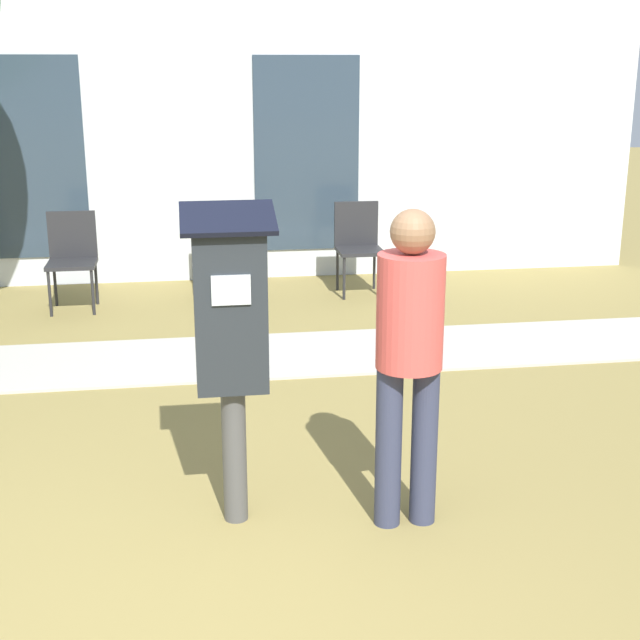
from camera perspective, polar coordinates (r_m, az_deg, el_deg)
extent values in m
plane|color=olive|center=(3.91, -9.27, -18.59)|extent=(40.00, 40.00, 0.00)
cube|color=#B7B2A8|center=(6.98, -9.20, -2.53)|extent=(12.00, 1.10, 0.02)
cube|color=silver|center=(9.45, -9.61, 12.15)|extent=(10.00, 0.24, 3.20)
cube|color=#2D3D4C|center=(9.46, -18.15, 9.77)|extent=(1.10, 0.02, 2.00)
cube|color=#2D3D4C|center=(9.43, -0.85, 10.53)|extent=(1.10, 0.02, 2.00)
cylinder|color=#4C4C4C|center=(4.48, -5.49, -8.57)|extent=(0.12, 0.12, 0.70)
cube|color=#23282D|center=(4.22, -5.76, 0.72)|extent=(0.34, 0.22, 0.80)
cube|color=silver|center=(4.08, -5.72, 1.91)|extent=(0.18, 0.01, 0.14)
cube|color=black|center=(4.13, -5.93, 6.50)|extent=(0.44, 0.31, 0.12)
cylinder|color=#333851|center=(4.40, 4.41, -8.14)|extent=(0.13, 0.13, 0.82)
cylinder|color=#333851|center=(4.45, 6.69, -7.96)|extent=(0.13, 0.13, 0.82)
cylinder|color=#D14C47|center=(4.19, 5.80, 0.53)|extent=(0.32, 0.32, 0.55)
sphere|color=#8C6647|center=(4.11, 5.95, 5.64)|extent=(0.21, 0.21, 0.21)
cylinder|color=#262628|center=(8.41, -16.91, 1.60)|extent=(0.03, 0.03, 0.42)
cylinder|color=#262628|center=(8.36, -14.34, 1.72)|extent=(0.03, 0.03, 0.42)
cylinder|color=#262628|center=(8.78, -16.59, 2.22)|extent=(0.03, 0.03, 0.42)
cylinder|color=#262628|center=(8.73, -14.12, 2.33)|extent=(0.03, 0.03, 0.42)
cube|color=#262628|center=(8.52, -15.60, 3.47)|extent=(0.44, 0.44, 0.04)
cube|color=#262628|center=(8.67, -15.58, 5.29)|extent=(0.44, 0.04, 0.44)
cylinder|color=#262628|center=(8.57, -7.59, 2.44)|extent=(0.03, 0.03, 0.42)
cylinder|color=#262628|center=(8.59, -5.05, 2.54)|extent=(0.03, 0.03, 0.42)
cylinder|color=#262628|center=(8.94, -7.65, 3.01)|extent=(0.03, 0.03, 0.42)
cylinder|color=#262628|center=(8.96, -5.22, 3.10)|extent=(0.03, 0.03, 0.42)
cube|color=#262628|center=(8.72, -6.42, 4.24)|extent=(0.44, 0.44, 0.04)
cube|color=#262628|center=(8.87, -6.53, 6.01)|extent=(0.44, 0.04, 0.44)
cylinder|color=#262628|center=(8.64, 1.55, 2.67)|extent=(0.03, 0.03, 0.42)
cylinder|color=#262628|center=(8.71, 4.02, 2.76)|extent=(0.03, 0.03, 0.42)
cylinder|color=#262628|center=(9.00, 1.12, 3.23)|extent=(0.03, 0.03, 0.42)
cylinder|color=#262628|center=(9.07, 3.49, 3.30)|extent=(0.03, 0.03, 0.42)
cube|color=#262628|center=(8.80, 2.56, 4.45)|extent=(0.44, 0.44, 0.04)
cube|color=#262628|center=(8.95, 2.33, 6.20)|extent=(0.44, 0.04, 0.44)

